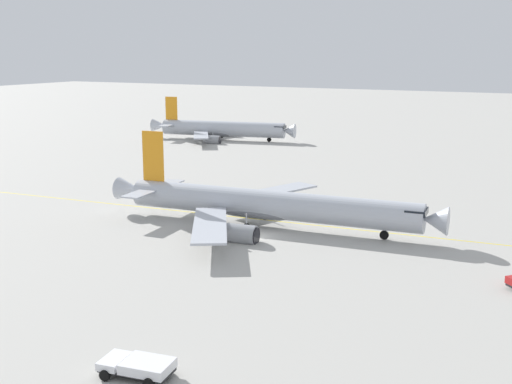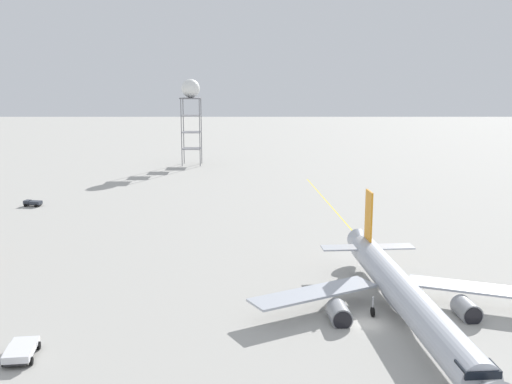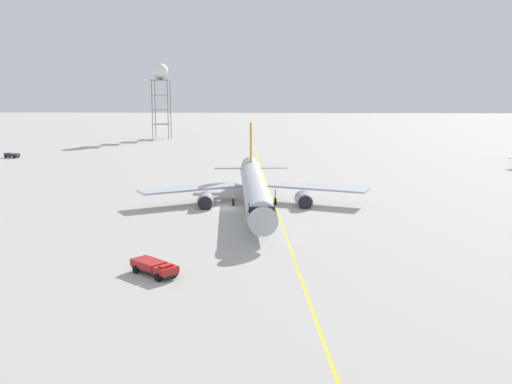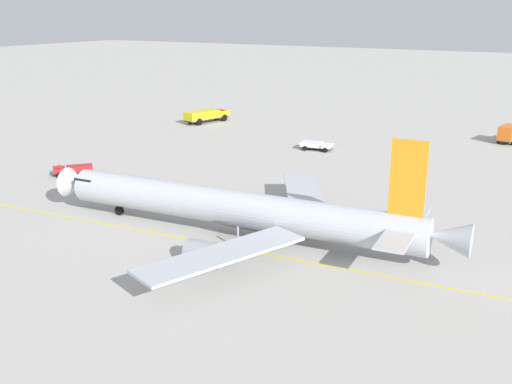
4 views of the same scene
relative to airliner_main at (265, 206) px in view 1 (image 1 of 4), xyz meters
name	(u,v)px [view 1 (image 1 of 4)]	position (x,y,z in m)	size (l,w,h in m)	color
ground_plane	(259,236)	(-4.45, -1.21, -2.81)	(600.00, 600.00, 0.00)	#ADAAA3
airliner_main	(265,206)	(0.00, 0.00, 0.00)	(35.81, 45.63, 12.09)	#B2B7C1
airliner_secondary	(221,129)	(70.29, 46.79, -0.13)	(30.83, 38.21, 11.03)	#B2B7C1
pushback_tug_truck	(138,366)	(-40.18, -9.55, -2.00)	(3.38, 5.44, 1.30)	#232326
taxiway_centreline	(262,220)	(2.99, 2.04, -2.81)	(13.46, 178.39, 0.01)	yellow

